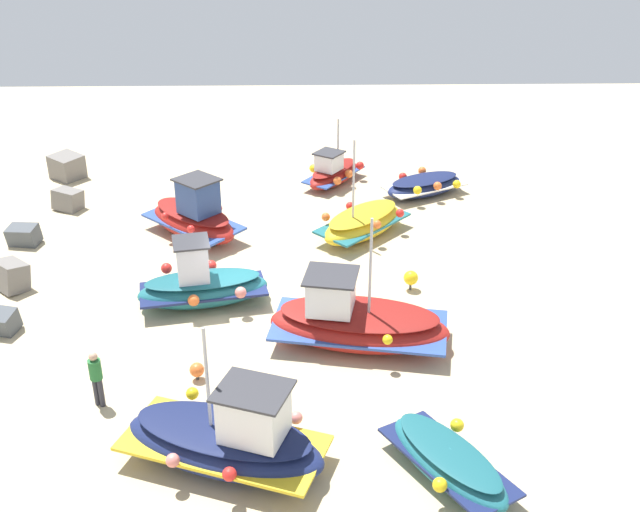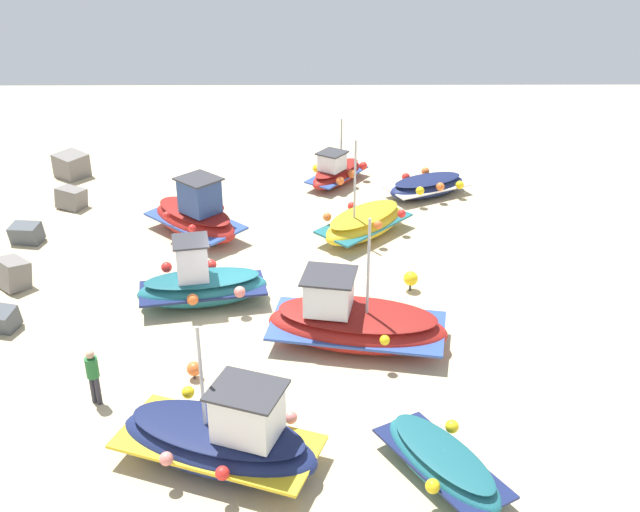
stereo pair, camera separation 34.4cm
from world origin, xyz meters
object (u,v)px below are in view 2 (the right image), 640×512
fishing_boat_0 (442,462)px  fishing_boat_5 (354,322)px  fishing_boat_7 (427,186)px  mooring_buoy_0 (411,279)px  person_walking (93,373)px  mooring_buoy_1 (194,369)px  fishing_boat_6 (222,438)px  fishing_boat_2 (336,172)px  fishing_boat_1 (364,223)px  fishing_boat_4 (196,217)px  fishing_boat_3 (201,284)px

fishing_boat_0 → fishing_boat_5: 5.77m
fishing_boat_7 → mooring_buoy_0: size_ratio=5.75×
person_walking → mooring_buoy_1: (1.04, -2.35, -0.61)m
fishing_boat_6 → person_walking: (2.22, 3.48, 0.21)m
fishing_boat_7 → mooring_buoy_1: 15.22m
fishing_boat_2 → mooring_buoy_0: size_ratio=5.25×
fishing_boat_2 → fishing_boat_5: size_ratio=0.64×
fishing_boat_1 → mooring_buoy_0: bearing=-120.3°
fishing_boat_5 → person_walking: (-2.76, 6.70, 0.22)m
fishing_boat_1 → fishing_boat_5: (-7.24, 0.72, 0.16)m
mooring_buoy_0 → fishing_boat_2: bearing=12.8°
fishing_boat_4 → fishing_boat_5: size_ratio=0.77×
mooring_buoy_0 → mooring_buoy_1: 7.96m
fishing_boat_7 → fishing_boat_0: bearing=55.8°
fishing_boat_5 → fishing_boat_6: (-4.98, 3.23, 0.01)m
person_walking → mooring_buoy_0: (5.85, -8.69, -0.48)m
mooring_buoy_1 → fishing_boat_5: bearing=-68.5°
fishing_boat_7 → mooring_buoy_0: bearing=51.0°
fishing_boat_2 → person_walking: bearing=10.8°
fishing_boat_2 → person_walking: size_ratio=2.22×
fishing_boat_0 → fishing_boat_1: (12.74, 1.00, 0.11)m
fishing_boat_3 → fishing_boat_7: 12.17m
fishing_boat_3 → fishing_boat_2: bearing=-124.8°
fishing_boat_3 → fishing_boat_5: 5.22m
fishing_boat_1 → fishing_boat_5: bearing=-142.9°
fishing_boat_2 → fishing_boat_7: (-1.35, -3.78, -0.12)m
fishing_boat_7 → mooring_buoy_1: fishing_boat_7 is taller
fishing_boat_3 → mooring_buoy_1: size_ratio=8.50×
fishing_boat_2 → person_walking: (-15.36, 6.53, 0.37)m
fishing_boat_1 → person_walking: bearing=-173.8°
mooring_buoy_0 → fishing_boat_4: bearing=60.6°
fishing_boat_2 → mooring_buoy_0: fishing_boat_2 is taller
fishing_boat_2 → fishing_boat_4: fishing_boat_2 is taller
fishing_boat_4 → fishing_boat_0: bearing=-17.1°
fishing_boat_1 → fishing_boat_7: fishing_boat_1 is taller
fishing_boat_5 → fishing_boat_7: (11.25, -3.61, -0.27)m
fishing_boat_3 → fishing_boat_0: bearing=118.0°
fishing_boat_6 → mooring_buoy_0: 9.61m
fishing_boat_6 → mooring_buoy_0: size_ratio=7.77×
fishing_boat_4 → fishing_boat_5: fishing_boat_5 is taller
mooring_buoy_0 → fishing_boat_1: bearing=16.9°
fishing_boat_3 → fishing_boat_5: bearing=142.3°
fishing_boat_5 → person_walking: size_ratio=3.46×
fishing_boat_0 → fishing_boat_7: size_ratio=0.96×
fishing_boat_5 → mooring_buoy_1: fishing_boat_5 is taller
fishing_boat_0 → fishing_boat_1: size_ratio=0.92×
mooring_buoy_0 → mooring_buoy_1: size_ratio=1.32×
fishing_boat_3 → fishing_boat_6: fishing_boat_6 is taller
mooring_buoy_1 → fishing_boat_4: bearing=7.5°
fishing_boat_3 → fishing_boat_5: size_ratio=0.79×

